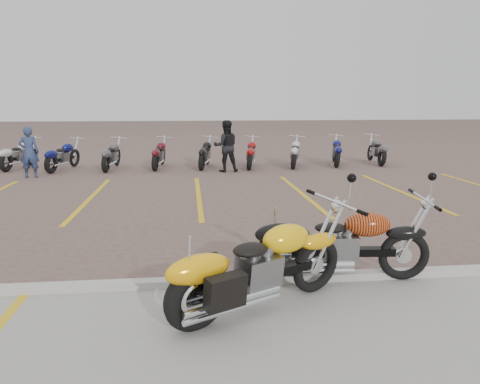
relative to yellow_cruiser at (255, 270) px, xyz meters
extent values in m
plane|color=#6F564F|center=(-0.49, 2.79, -0.50)|extent=(100.00, 100.00, 0.00)
cube|color=#ADAAA3|center=(-0.49, 0.79, -0.44)|extent=(60.00, 0.18, 0.12)
torus|color=black|center=(0.81, 0.44, -0.15)|extent=(0.68, 0.45, 0.71)
torus|color=black|center=(-0.69, -0.37, -0.15)|extent=(0.75, 0.53, 0.76)
cube|color=black|center=(0.06, 0.03, -0.08)|extent=(1.32, 0.80, 0.11)
cube|color=slate|center=(0.01, 0.01, -0.02)|extent=(0.56, 0.51, 0.37)
ellipsoid|color=yellow|center=(0.33, 0.18, 0.31)|extent=(0.73, 0.61, 0.33)
ellipsoid|color=black|center=(-0.11, -0.06, 0.27)|extent=(0.51, 0.46, 0.13)
torus|color=black|center=(2.11, 0.70, -0.16)|extent=(0.69, 0.17, 0.69)
torus|color=black|center=(0.48, 0.83, -0.16)|extent=(0.74, 0.24, 0.73)
cube|color=black|center=(1.29, 0.76, -0.10)|extent=(1.38, 0.23, 0.11)
cube|color=slate|center=(1.24, 0.77, -0.03)|extent=(0.47, 0.35, 0.36)
ellipsoid|color=black|center=(1.59, 0.74, 0.28)|extent=(0.64, 0.38, 0.32)
ellipsoid|color=black|center=(1.10, 0.78, 0.24)|extent=(0.43, 0.31, 0.13)
imported|color=navy|center=(-5.71, 10.28, 0.31)|extent=(0.62, 0.44, 1.61)
imported|color=black|center=(0.55, 10.85, 0.38)|extent=(0.88, 0.70, 1.75)
camera|label=1|loc=(-0.72, -5.00, 1.90)|focal=35.00mm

